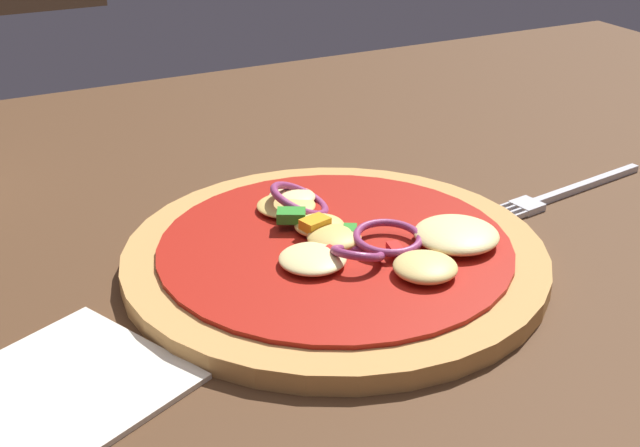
# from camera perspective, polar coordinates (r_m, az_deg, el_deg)

# --- Properties ---
(dining_table) EXTENTS (1.34, 0.90, 0.04)m
(dining_table) POSITION_cam_1_polar(r_m,az_deg,el_deg) (0.49, -3.69, -7.18)
(dining_table) COLOR #4C301C
(dining_table) RESTS_ON ground
(pizza) EXTENTS (0.26, 0.26, 0.03)m
(pizza) POSITION_cam_1_polar(r_m,az_deg,el_deg) (0.51, 1.26, -2.02)
(pizza) COLOR tan
(pizza) RESTS_ON dining_table
(fork) EXTENTS (0.17, 0.04, 0.01)m
(fork) POSITION_cam_1_polar(r_m,az_deg,el_deg) (0.62, 15.77, 1.86)
(fork) COLOR silver
(fork) RESTS_ON dining_table
(napkin) EXTENTS (0.15, 0.14, 0.00)m
(napkin) POSITION_cam_1_polar(r_m,az_deg,el_deg) (0.42, -17.84, -11.02)
(napkin) COLOR silver
(napkin) RESTS_ON dining_table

